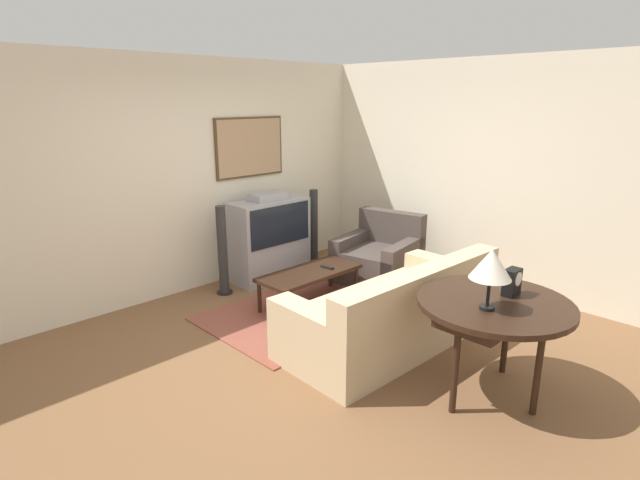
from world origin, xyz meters
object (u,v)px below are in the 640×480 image
Objects in this scene: armchair at (379,258)px; table_lamp at (491,265)px; coffee_table at (310,275)px; console_table at (495,309)px; mantel_clock at (512,282)px; couch at (394,314)px; speaker_tower_left at (223,253)px; tv at (269,238)px; speaker_tower_right at (314,230)px.

table_lamp reaches higher than armchair.
console_table is at bearing -95.63° from coffee_table.
couch is at bearing 91.90° from mantel_clock.
mantel_clock is at bearing -8.11° from console_table.
speaker_tower_left reaches higher than coffee_table.
coffee_table is 2.43m from table_lamp.
console_table reaches higher than coffee_table.
tv is 0.96× the size of console_table.
mantel_clock is 0.20× the size of speaker_tower_left.
speaker_tower_right is (1.48, 0.00, 0.00)m from speaker_tower_left.
table_lamp is (-1.60, -2.25, 0.84)m from armchair.
mantel_clock is 3.29m from speaker_tower_left.
speaker_tower_right is at bearing -4.37° from tv.
couch is at bearing -115.93° from speaker_tower_right.
tv reaches higher than speaker_tower_left.
console_table is (-0.22, -2.25, 0.36)m from coffee_table.
armchair is 2.89m from table_lamp.
speaker_tower_right is (1.21, 3.21, -0.22)m from console_table.
speaker_tower_left reaches higher than console_table.
console_table is (-1.42, -2.23, 0.44)m from armchair.
armchair is 0.99× the size of speaker_tower_right.
table_lamp reaches higher than tv.
coffee_table is (-0.25, -1.02, -0.17)m from tv.
console_table is at bearing -98.24° from tv.
console_table is at bearing -110.68° from speaker_tower_right.
console_table is 3.44m from speaker_tower_right.
armchair is 2.64m from mantel_clock.
console_table is 2.55× the size of table_lamp.
couch reaches higher than console_table.
couch is 2.42m from speaker_tower_right.
armchair reaches higher than couch.
table_lamp is at bearing 74.39° from couch.
mantel_clock is (-0.03, -2.28, 0.53)m from coffee_table.
speaker_tower_right is (1.06, 2.17, 0.21)m from couch.
armchair is at bearing 57.56° from console_table.
tv is at bearing 76.10° from coffee_table.
speaker_tower_right reaches higher than couch.
tv reaches higher than coffee_table.
armchair is 4.99× the size of mantel_clock.
mantel_clock is at bearing -90.78° from coffee_table.
speaker_tower_left is at bearing 91.43° from table_lamp.
armchair is at bearing -78.20° from speaker_tower_right.
couch is at bearing 81.50° from console_table.
table_lamp is (-0.34, -1.06, 0.83)m from couch.
coffee_table is (0.07, 1.21, 0.06)m from couch.
armchair is 0.92× the size of console_table.
table_lamp is 2.13× the size of mantel_clock.
table_lamp is (-0.41, -2.28, 0.76)m from coffee_table.
couch is 1.82× the size of coffee_table.
tv is 3.41m from table_lamp.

